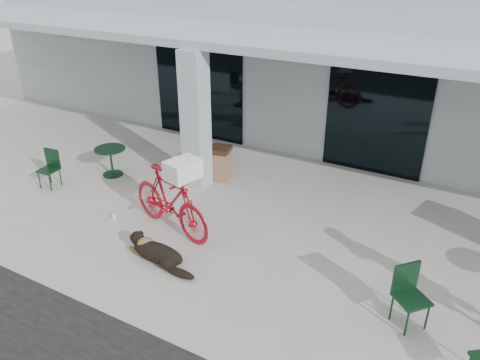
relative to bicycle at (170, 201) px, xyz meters
The scene contains 14 objects.
ground 1.14m from the bicycle, 25.11° to the right, with size 80.00×80.00×0.00m, color #AFADA5.
building 8.30m from the bicycle, 83.98° to the left, with size 22.00×7.00×4.50m, color #ABBAC2.
storefront_glass_left 5.19m from the bicycle, 117.13° to the left, with size 2.80×0.06×2.70m, color black.
storefront_glass_right 5.34m from the bicycle, 59.91° to the left, with size 2.40×0.06×2.70m, color black.
column 2.21m from the bicycle, 108.79° to the left, with size 0.50×0.50×3.12m, color #ABBAC2.
overhang 4.19m from the bicycle, 75.07° to the left, with size 22.00×2.80×0.18m, color #ABBAC2.
bicycle is the anchor object (origin of this frame).
laundry_basket 0.93m from the bicycle, 14.97° to the right, with size 0.59×0.44×0.35m, color white.
dog 1.12m from the bicycle, 66.86° to the right, with size 1.20×0.40×0.40m, color black, non-canonical shape.
cup_near_dog 1.45m from the bicycle, behind, with size 0.08×0.08×0.10m, color white.
cafe_table_near 3.08m from the bicycle, 154.43° to the left, with size 0.74×0.74×0.70m, color #12341D, non-canonical shape.
cafe_chair_near 3.57m from the bicycle, behind, with size 0.40×0.44×0.89m, color #12341D, non-canonical shape.
cafe_chair_far_a 4.59m from the bicycle, ahead, with size 0.43×0.48×0.96m, color #12341D, non-canonical shape.
trash_receptacle 2.44m from the bicycle, 98.21° to the left, with size 0.48×0.48×0.82m, color #865F45, non-canonical shape.
Camera 1 is at (4.10, -5.76, 4.98)m, focal length 35.00 mm.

